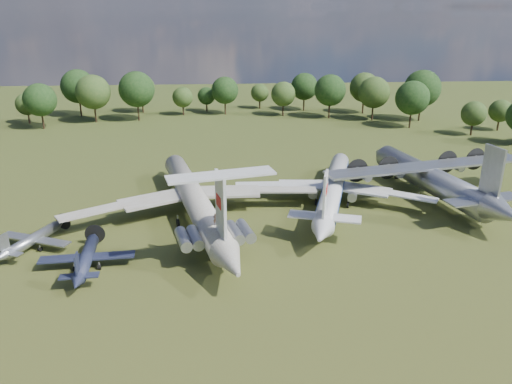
{
  "coord_description": "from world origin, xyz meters",
  "views": [
    {
      "loc": [
        -0.03,
        -71.99,
        31.88
      ],
      "look_at": [
        5.11,
        -0.06,
        5.0
      ],
      "focal_mm": 35.0,
      "sensor_mm": 36.0,
      "label": 1
    }
  ],
  "objects_px": {
    "tu104_jet": "(333,192)",
    "small_prop_northwest": "(33,242)",
    "small_prop_west": "(87,261)",
    "il62_airliner": "(195,204)",
    "an12_transport": "(429,182)",
    "person_on_il62": "(215,219)"
  },
  "relations": [
    {
      "from": "an12_transport",
      "to": "small_prop_west",
      "type": "relative_size",
      "value": 2.6
    },
    {
      "from": "small_prop_northwest",
      "to": "person_on_il62",
      "type": "distance_m",
      "value": 26.61
    },
    {
      "from": "tu104_jet",
      "to": "small_prop_west",
      "type": "distance_m",
      "value": 41.59
    },
    {
      "from": "tu104_jet",
      "to": "small_prop_west",
      "type": "height_order",
      "value": "tu104_jet"
    },
    {
      "from": "tu104_jet",
      "to": "small_prop_west",
      "type": "bearing_deg",
      "value": -133.95
    },
    {
      "from": "il62_airliner",
      "to": "person_on_il62",
      "type": "distance_m",
      "value": 15.1
    },
    {
      "from": "an12_transport",
      "to": "small_prop_northwest",
      "type": "bearing_deg",
      "value": -178.48
    },
    {
      "from": "tu104_jet",
      "to": "small_prop_northwest",
      "type": "distance_m",
      "value": 47.42
    },
    {
      "from": "small_prop_west",
      "to": "small_prop_northwest",
      "type": "bearing_deg",
      "value": 140.23
    },
    {
      "from": "small_prop_northwest",
      "to": "person_on_il62",
      "type": "relative_size",
      "value": 9.27
    },
    {
      "from": "an12_transport",
      "to": "il62_airliner",
      "type": "bearing_deg",
      "value": 176.92
    },
    {
      "from": "tu104_jet",
      "to": "small_prop_west",
      "type": "relative_size",
      "value": 2.75
    },
    {
      "from": "an12_transport",
      "to": "person_on_il62",
      "type": "relative_size",
      "value": 26.55
    },
    {
      "from": "person_on_il62",
      "to": "il62_airliner",
      "type": "bearing_deg",
      "value": -66.49
    },
    {
      "from": "il62_airliner",
      "to": "an12_transport",
      "type": "distance_m",
      "value": 41.55
    },
    {
      "from": "tu104_jet",
      "to": "small_prop_west",
      "type": "xyz_separation_m",
      "value": [
        -36.46,
        -20.0,
        -1.06
      ]
    },
    {
      "from": "tu104_jet",
      "to": "person_on_il62",
      "type": "bearing_deg",
      "value": -118.97
    },
    {
      "from": "an12_transport",
      "to": "small_prop_northwest",
      "type": "xyz_separation_m",
      "value": [
        -63.12,
        -15.88,
        -1.72
      ]
    },
    {
      "from": "il62_airliner",
      "to": "small_prop_northwest",
      "type": "bearing_deg",
      "value": -171.45
    },
    {
      "from": "small_prop_west",
      "to": "small_prop_northwest",
      "type": "relative_size",
      "value": 1.1
    },
    {
      "from": "small_prop_northwest",
      "to": "person_on_il62",
      "type": "xyz_separation_m",
      "value": [
        25.6,
        -5.29,
        4.96
      ]
    },
    {
      "from": "il62_airliner",
      "to": "an12_transport",
      "type": "height_order",
      "value": "an12_transport"
    }
  ]
}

